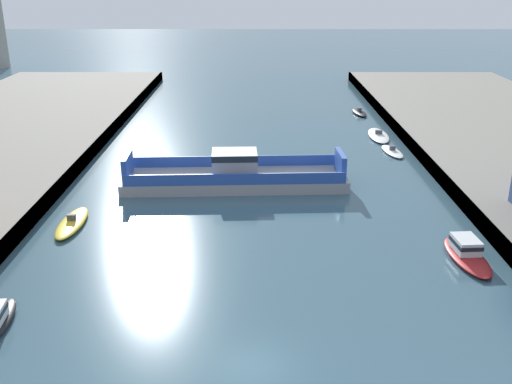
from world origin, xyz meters
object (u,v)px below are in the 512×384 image
Objects in this scene: moored_boat_near_left at (468,252)px; moored_boat_far_right at (394,151)px; moored_boat_far_left at (380,135)px; moored_boat_mid_left at (74,223)px; moored_boat_mid_right at (361,113)px; chain_ferry at (236,175)px.

moored_boat_near_left is 1.20× the size of moored_boat_far_right.
moored_boat_near_left is at bearing -90.40° from moored_boat_far_left.
moored_boat_far_left is 1.33× the size of moored_boat_far_right.
moored_boat_near_left is 1.01× the size of moored_boat_mid_left.
moored_boat_near_left reaches higher than moored_boat_mid_right.
moored_boat_mid_left is 0.90× the size of moored_boat_far_left.
moored_boat_far_right is at bearing 33.95° from moored_boat_mid_left.
chain_ferry is 25.58m from moored_boat_far_left.
moored_boat_mid_right reaches higher than moored_boat_far_left.
chain_ferry is 3.24× the size of moored_boat_mid_left.
moored_boat_mid_left is at bearing -126.83° from moored_boat_mid_right.
chain_ferry reaches higher than moored_boat_mid_right.
moored_boat_far_right is (31.29, 21.07, -0.08)m from moored_boat_mid_left.
moored_boat_far_left is (31.06, 28.13, -0.05)m from moored_boat_mid_left.
moored_boat_near_left is 1.30× the size of moored_boat_mid_right.
moored_boat_mid_left is at bearing 168.95° from moored_boat_near_left.
moored_boat_near_left is at bearing -90.99° from moored_boat_far_right.
moored_boat_mid_right is 0.69× the size of moored_boat_far_left.
moored_boat_far_right is at bearing -88.15° from moored_boat_far_left.
moored_boat_mid_left is at bearing -146.05° from moored_boat_far_right.
moored_boat_near_left is (17.58, -15.82, -0.50)m from chain_ferry.
moored_boat_near_left reaches higher than moored_boat_far_left.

